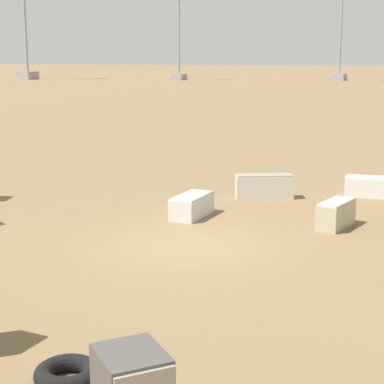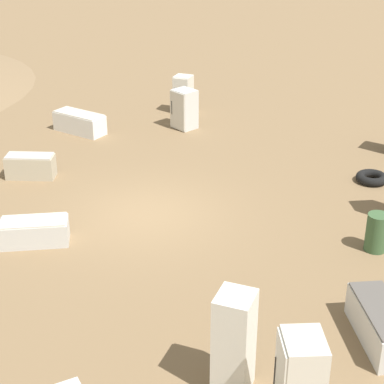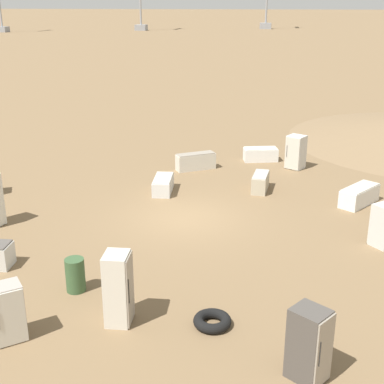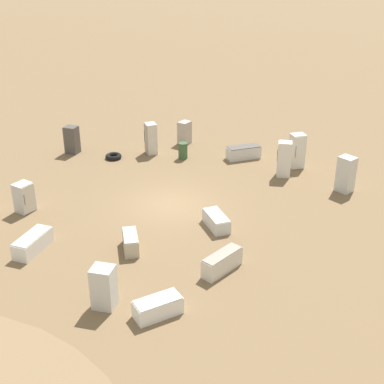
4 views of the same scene
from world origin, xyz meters
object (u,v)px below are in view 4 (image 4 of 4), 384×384
Objects in this scene: discarded_fridge_14 at (33,243)px; scrap_tire at (113,156)px; discarded_fridge_0 at (104,287)px; discarded_fridge_9 at (131,242)px; rusty_barrel at (183,151)px; discarded_fridge_11 at (184,133)px; discarded_fridge_4 at (284,159)px; discarded_fridge_2 at (24,197)px; discarded_fridge_10 at (222,262)px; discarded_fridge_8 at (244,152)px; discarded_fridge_13 at (346,174)px; discarded_fridge_1 at (216,221)px; discarded_fridge_7 at (297,151)px; discarded_fridge_6 at (158,307)px; discarded_fridge_5 at (151,139)px; discarded_fridge_12 at (72,140)px.

discarded_fridge_14 is 10.22m from scrap_tire.
scrap_tire is at bearing 98.93° from discarded_fridge_14.
discarded_fridge_0 reaches higher than scrap_tire.
discarded_fridge_9 is (3.41, -1.50, -0.43)m from discarded_fridge_0.
discarded_fridge_11 is at bearing -17.21° from rusty_barrel.
discarded_fridge_2 is at bearing 115.77° from discarded_fridge_4.
rusty_barrel is (11.53, -1.55, 0.09)m from discarded_fridge_10.
discarded_fridge_8 is at bearing 45.45° from discarded_fridge_4.
discarded_fridge_10 is 1.01× the size of discarded_fridge_13.
discarded_fridge_1 is 0.86× the size of discarded_fridge_7.
discarded_fridge_2 is at bearing -168.57° from discarded_fridge_6.
discarded_fridge_8 is 1.34× the size of discarded_fridge_9.
discarded_fridge_10 reaches higher than discarded_fridge_6.
discarded_fridge_5 is at bearing 155.16° from discarded_fridge_6.
discarded_fridge_10 is at bearing 172.34° from rusty_barrel.
discarded_fridge_9 is 12.62m from discarded_fridge_11.
discarded_fridge_0 is at bearing 158.56° from discarded_fridge_5.
discarded_fridge_8 reaches higher than discarded_fridge_6.
discarded_fridge_13 is at bearing 105.83° from discarded_fridge_7.
discarded_fridge_4 is at bearing -164.40° from discarded_fridge_13.
discarded_fridge_5 is 11.59m from discarded_fridge_14.
discarded_fridge_11 is (15.82, -5.23, 0.38)m from discarded_fridge_6.
discarded_fridge_7 is at bearing -145.31° from discarded_fridge_1.
discarded_fridge_4 is 1.05× the size of discarded_fridge_5.
discarded_fridge_4 is 0.99× the size of discarded_fridge_7.
discarded_fridge_2 is 9.79m from rusty_barrel.
discarded_fridge_12 is (6.56, 10.58, -0.15)m from discarded_fridge_4.
discarded_fridge_5 is at bearing 51.45° from rusty_barrel.
discarded_fridge_1 is 6.47m from discarded_fridge_6.
discarded_fridge_1 is 7.82m from discarded_fridge_14.
discarded_fridge_5 is 0.95× the size of discarded_fridge_7.
discarded_fridge_4 reaches higher than discarded_fridge_12.
discarded_fridge_7 reaches higher than discarded_fridge_12.
discarded_fridge_7 is at bearing 144.73° from discarded_fridge_2.
discarded_fridge_1 is 12.15m from discarded_fridge_12.
discarded_fridge_6 is at bearing -35.32° from discarded_fridge_8.
discarded_fridge_11 is (14.81, -6.89, -0.08)m from discarded_fridge_0.
discarded_fridge_12 is 0.82× the size of discarded_fridge_14.
discarded_fridge_2 is 0.96× the size of discarded_fridge_9.
discarded_fridge_8 is 1.41× the size of discarded_fridge_11.
discarded_fridge_1 is 1.79× the size of scrap_tire.
discarded_fridge_4 is 10.54m from discarded_fridge_9.
discarded_fridge_2 reaches higher than rusty_barrel.
discarded_fridge_6 is at bearing 91.60° from discarded_fridge_10.
discarded_fridge_5 is at bearing 73.83° from discarded_fridge_4.
discarded_fridge_12 is 10.97m from discarded_fridge_14.
discarded_fridge_5 is at bearing 166.21° from discarded_fridge_11.
discarded_fridge_9 is 0.91× the size of discarded_fridge_12.
discarded_fridge_4 is at bearing -86.05° from discarded_fridge_12.
discarded_fridge_4 is 3.21m from discarded_fridge_8.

